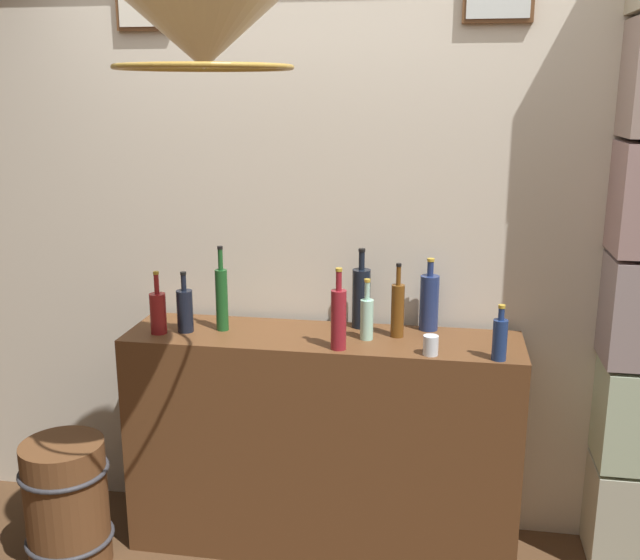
{
  "coord_description": "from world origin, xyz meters",
  "views": [
    {
      "loc": [
        0.48,
        -2.02,
        1.94
      ],
      "look_at": [
        0.0,
        0.77,
        1.21
      ],
      "focal_mm": 41.54,
      "sensor_mm": 36.0,
      "label": 1
    }
  ],
  "objects_px": {
    "liquor_bottle_amaro": "(500,338)",
    "liquor_bottle_whiskey": "(185,310)",
    "liquor_bottle_scotch": "(429,302)",
    "liquor_bottle_sherry": "(367,317)",
    "liquor_bottle_mezcal": "(222,298)",
    "liquor_bottle_rum": "(361,297)",
    "wooden_barrel": "(67,504)",
    "liquor_bottle_rye": "(158,312)",
    "pendant_lamp": "(202,31)",
    "glass_tumbler_rocks": "(431,345)",
    "liquor_bottle_gin": "(398,309)",
    "liquor_bottle_tequila": "(339,318)"
  },
  "relations": [
    {
      "from": "liquor_bottle_amaro",
      "to": "liquor_bottle_whiskey",
      "type": "distance_m",
      "value": 1.27
    },
    {
      "from": "liquor_bottle_amaro",
      "to": "liquor_bottle_scotch",
      "type": "distance_m",
      "value": 0.42
    },
    {
      "from": "liquor_bottle_sherry",
      "to": "liquor_bottle_scotch",
      "type": "xyz_separation_m",
      "value": [
        0.24,
        0.17,
        0.03
      ]
    },
    {
      "from": "liquor_bottle_sherry",
      "to": "liquor_bottle_whiskey",
      "type": "relative_size",
      "value": 0.98
    },
    {
      "from": "liquor_bottle_mezcal",
      "to": "liquor_bottle_sherry",
      "type": "bearing_deg",
      "value": -1.63
    },
    {
      "from": "liquor_bottle_rum",
      "to": "wooden_barrel",
      "type": "height_order",
      "value": "liquor_bottle_rum"
    },
    {
      "from": "liquor_bottle_sherry",
      "to": "liquor_bottle_rye",
      "type": "distance_m",
      "value": 0.86
    },
    {
      "from": "pendant_lamp",
      "to": "liquor_bottle_amaro",
      "type": "bearing_deg",
      "value": 26.83
    },
    {
      "from": "liquor_bottle_amaro",
      "to": "glass_tumbler_rocks",
      "type": "height_order",
      "value": "liquor_bottle_amaro"
    },
    {
      "from": "liquor_bottle_mezcal",
      "to": "liquor_bottle_gin",
      "type": "relative_size",
      "value": 1.17
    },
    {
      "from": "liquor_bottle_scotch",
      "to": "pendant_lamp",
      "type": "height_order",
      "value": "pendant_lamp"
    },
    {
      "from": "liquor_bottle_gin",
      "to": "wooden_barrel",
      "type": "height_order",
      "value": "liquor_bottle_gin"
    },
    {
      "from": "liquor_bottle_sherry",
      "to": "pendant_lamp",
      "type": "height_order",
      "value": "pendant_lamp"
    },
    {
      "from": "liquor_bottle_sherry",
      "to": "liquor_bottle_tequila",
      "type": "xyz_separation_m",
      "value": [
        -0.1,
        -0.13,
        0.03
      ]
    },
    {
      "from": "liquor_bottle_gin",
      "to": "liquor_bottle_tequila",
      "type": "height_order",
      "value": "liquor_bottle_tequila"
    },
    {
      "from": "liquor_bottle_whiskey",
      "to": "wooden_barrel",
      "type": "relative_size",
      "value": 0.47
    },
    {
      "from": "liquor_bottle_tequila",
      "to": "liquor_bottle_whiskey",
      "type": "xyz_separation_m",
      "value": [
        -0.66,
        0.11,
        -0.03
      ]
    },
    {
      "from": "glass_tumbler_rocks",
      "to": "liquor_bottle_rye",
      "type": "bearing_deg",
      "value": 176.31
    },
    {
      "from": "liquor_bottle_sherry",
      "to": "liquor_bottle_tequila",
      "type": "distance_m",
      "value": 0.17
    },
    {
      "from": "liquor_bottle_gin",
      "to": "liquor_bottle_whiskey",
      "type": "relative_size",
      "value": 1.2
    },
    {
      "from": "liquor_bottle_gin",
      "to": "liquor_bottle_amaro",
      "type": "bearing_deg",
      "value": -27.65
    },
    {
      "from": "liquor_bottle_mezcal",
      "to": "liquor_bottle_scotch",
      "type": "height_order",
      "value": "liquor_bottle_mezcal"
    },
    {
      "from": "liquor_bottle_sherry",
      "to": "pendant_lamp",
      "type": "distance_m",
      "value": 1.3
    },
    {
      "from": "liquor_bottle_scotch",
      "to": "glass_tumbler_rocks",
      "type": "height_order",
      "value": "liquor_bottle_scotch"
    },
    {
      "from": "glass_tumbler_rocks",
      "to": "pendant_lamp",
      "type": "distance_m",
      "value": 1.4
    },
    {
      "from": "liquor_bottle_sherry",
      "to": "glass_tumbler_rocks",
      "type": "distance_m",
      "value": 0.3
    },
    {
      "from": "liquor_bottle_amaro",
      "to": "pendant_lamp",
      "type": "relative_size",
      "value": 0.4
    },
    {
      "from": "liquor_bottle_rum",
      "to": "pendant_lamp",
      "type": "xyz_separation_m",
      "value": [
        -0.39,
        -0.79,
        1.01
      ]
    },
    {
      "from": "liquor_bottle_rye",
      "to": "liquor_bottle_amaro",
      "type": "xyz_separation_m",
      "value": [
        1.37,
        -0.08,
        -0.01
      ]
    },
    {
      "from": "liquor_bottle_rum",
      "to": "pendant_lamp",
      "type": "distance_m",
      "value": 1.34
    },
    {
      "from": "liquor_bottle_mezcal",
      "to": "liquor_bottle_rum",
      "type": "height_order",
      "value": "liquor_bottle_mezcal"
    },
    {
      "from": "liquor_bottle_sherry",
      "to": "liquor_bottle_gin",
      "type": "bearing_deg",
      "value": 24.2
    },
    {
      "from": "liquor_bottle_gin",
      "to": "pendant_lamp",
      "type": "relative_size",
      "value": 0.57
    },
    {
      "from": "liquor_bottle_mezcal",
      "to": "liquor_bottle_rye",
      "type": "distance_m",
      "value": 0.27
    },
    {
      "from": "glass_tumbler_rocks",
      "to": "liquor_bottle_sherry",
      "type": "bearing_deg",
      "value": 151.39
    },
    {
      "from": "liquor_bottle_whiskey",
      "to": "glass_tumbler_rocks",
      "type": "xyz_separation_m",
      "value": [
        1.02,
        -0.11,
        -0.06
      ]
    },
    {
      "from": "liquor_bottle_gin",
      "to": "wooden_barrel",
      "type": "relative_size",
      "value": 0.56
    },
    {
      "from": "liquor_bottle_tequila",
      "to": "wooden_barrel",
      "type": "relative_size",
      "value": 0.59
    },
    {
      "from": "liquor_bottle_rye",
      "to": "glass_tumbler_rocks",
      "type": "bearing_deg",
      "value": -3.69
    },
    {
      "from": "liquor_bottle_gin",
      "to": "glass_tumbler_rocks",
      "type": "xyz_separation_m",
      "value": [
        0.14,
        -0.2,
        -0.08
      ]
    },
    {
      "from": "liquor_bottle_sherry",
      "to": "liquor_bottle_rum",
      "type": "height_order",
      "value": "liquor_bottle_rum"
    },
    {
      "from": "glass_tumbler_rocks",
      "to": "pendant_lamp",
      "type": "height_order",
      "value": "pendant_lamp"
    },
    {
      "from": "liquor_bottle_whiskey",
      "to": "liquor_bottle_mezcal",
      "type": "bearing_deg",
      "value": 17.71
    },
    {
      "from": "wooden_barrel",
      "to": "liquor_bottle_gin",
      "type": "bearing_deg",
      "value": 15.4
    },
    {
      "from": "liquor_bottle_amaro",
      "to": "liquor_bottle_sherry",
      "type": "bearing_deg",
      "value": 163.44
    },
    {
      "from": "liquor_bottle_rum",
      "to": "liquor_bottle_rye",
      "type": "relative_size",
      "value": 1.29
    },
    {
      "from": "liquor_bottle_whiskey",
      "to": "liquor_bottle_gin",
      "type": "bearing_deg",
      "value": 5.42
    },
    {
      "from": "pendant_lamp",
      "to": "wooden_barrel",
      "type": "height_order",
      "value": "pendant_lamp"
    },
    {
      "from": "liquor_bottle_amaro",
      "to": "liquor_bottle_scotch",
      "type": "height_order",
      "value": "liquor_bottle_scotch"
    },
    {
      "from": "liquor_bottle_rum",
      "to": "liquor_bottle_rye",
      "type": "xyz_separation_m",
      "value": [
        -0.82,
        -0.22,
        -0.04
      ]
    }
  ]
}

